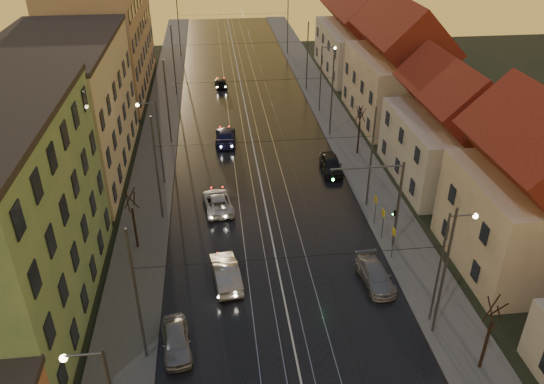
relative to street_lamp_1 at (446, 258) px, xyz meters
name	(u,v)px	position (x,y,z in m)	size (l,w,h in m)	color
road	(251,135)	(-9.10, 30.00, -4.87)	(16.00, 120.00, 0.04)	black
sidewalk_left	(159,139)	(-19.10, 30.00, -4.81)	(4.00, 120.00, 0.15)	#4C4C4C
sidewalk_right	(340,130)	(0.90, 30.00, -4.81)	(4.00, 120.00, 0.15)	#4C4C4C
tram_rail_0	(231,136)	(-11.30, 30.00, -4.83)	(0.06, 120.00, 0.03)	gray
tram_rail_1	(244,135)	(-9.87, 30.00, -4.83)	(0.06, 120.00, 0.03)	gray
tram_rail_2	(258,134)	(-8.33, 30.00, -4.83)	(0.06, 120.00, 0.03)	gray
tram_rail_3	(271,134)	(-6.90, 30.00, -4.83)	(0.06, 120.00, 0.03)	gray
apartment_left_2	(64,110)	(-26.60, 24.00, 1.11)	(10.00, 20.00, 12.00)	beige
apartment_left_3	(104,36)	(-26.60, 48.00, 2.11)	(10.00, 24.00, 14.00)	tan
house_right_1	(530,198)	(7.90, 5.00, 0.56)	(8.67, 10.20, 10.80)	#BEAB92
house_right_2	(450,133)	(7.90, 18.00, -0.24)	(9.18, 12.24, 9.20)	#BAB7AC
house_right_3	(398,70)	(7.90, 33.00, 0.92)	(9.18, 14.28, 11.50)	#BEAB92
house_right_4	(357,38)	(7.90, 51.00, 0.16)	(9.18, 16.32, 10.00)	#BAB7AC
catenary_pole_l_1	(137,298)	(-17.70, -1.00, -0.39)	(0.16, 0.16, 9.00)	#595B60
catenary_pole_r_1	(444,275)	(-0.50, -1.00, -0.39)	(0.16, 0.16, 9.00)	#595B60
catenary_pole_l_2	(157,170)	(-17.70, 14.00, -0.39)	(0.16, 0.16, 9.00)	#595B60
catenary_pole_r_2	(371,159)	(-0.50, 14.00, -0.39)	(0.16, 0.16, 9.00)	#595B60
catenary_pole_l_3	(167,103)	(-17.70, 29.00, -0.39)	(0.16, 0.16, 9.00)	#595B60
catenary_pole_r_3	(332,96)	(-0.50, 29.00, -0.39)	(0.16, 0.16, 9.00)	#595B60
catenary_pole_l_4	(174,61)	(-17.70, 44.00, -0.39)	(0.16, 0.16, 9.00)	#595B60
catenary_pole_r_4	(307,57)	(-0.50, 44.00, -0.39)	(0.16, 0.16, 9.00)	#595B60
catenary_pole_l_5	(179,29)	(-17.70, 62.00, -0.39)	(0.16, 0.16, 9.00)	#595B60
catenary_pole_r_5	(288,26)	(-0.50, 62.00, -0.39)	(0.16, 0.16, 9.00)	#595B60
street_lamp_1	(446,258)	(0.00, 0.00, 0.00)	(1.75, 0.32, 8.00)	#595B60
street_lamp_2	(156,135)	(-18.21, 20.00, 0.00)	(1.75, 0.32, 8.00)	#595B60
street_lamp_3	(324,72)	(0.00, 36.00, 0.00)	(1.75, 0.32, 8.00)	#595B60
traffic_light_mast	(386,195)	(-1.11, 8.00, -0.29)	(5.30, 0.32, 7.20)	#595B60
bare_tree_0	(134,221)	(-19.30, 10.00, -2.40)	(1.09, 1.09, 5.11)	black
bare_tree_1	(488,336)	(1.10, -4.00, -2.40)	(1.09, 1.09, 5.11)	black
bare_tree_2	(359,132)	(1.30, 24.00, -2.40)	(1.09, 1.09, 5.11)	black
driving_car_1	(226,272)	(-12.84, 5.31, -4.09)	(1.67, 4.80, 1.58)	gray
driving_car_2	(218,202)	(-13.14, 15.01, -4.21)	(2.24, 4.85, 1.35)	#B7B7B7
driving_car_3	(225,136)	(-11.95, 28.42, -4.13)	(2.11, 5.20, 1.51)	#171946
driving_car_4	(221,83)	(-11.84, 46.53, -4.25)	(1.49, 3.71, 1.27)	black
parked_left_3	(176,340)	(-15.99, -0.54, -4.20)	(1.63, 4.04, 1.38)	gray
parked_right_1	(376,275)	(-2.66, 4.00, -4.25)	(1.79, 4.39, 1.28)	gray
parked_right_2	(331,164)	(-2.20, 20.53, -4.12)	(1.81, 4.50, 1.53)	black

